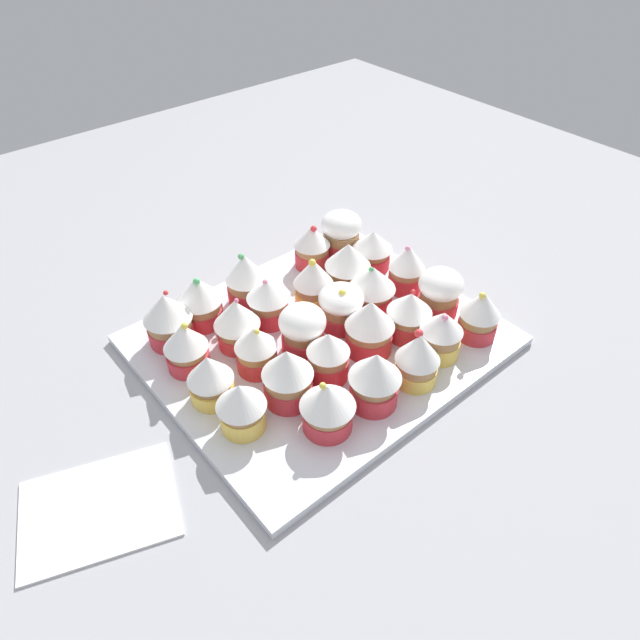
{
  "coord_description": "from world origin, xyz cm",
  "views": [
    {
      "loc": [
        36.96,
        43.81,
        54.05
      ],
      "look_at": [
        0.0,
        0.0,
        4.2
      ],
      "focal_mm": 32.06,
      "sensor_mm": 36.0,
      "label": 1
    }
  ],
  "objects_px": {
    "cupcake_5": "(372,249)",
    "cupcake_14": "(303,329)",
    "cupcake_12": "(372,287)",
    "cupcake_8": "(268,300)",
    "cupcake_21": "(288,375)",
    "cupcake_6": "(348,264)",
    "cupcake_23": "(480,314)",
    "cupcake_19": "(370,326)",
    "cupcake_3": "(200,300)",
    "cupcake_22": "(241,405)",
    "cupcake_20": "(328,355)",
    "cupcake_10": "(186,346)",
    "cupcake_0": "(341,233)",
    "napkin": "(99,507)",
    "cupcake_9": "(237,322)",
    "cupcake_1": "(312,246)",
    "cupcake_25": "(418,358)",
    "cupcake_16": "(212,380)",
    "cupcake_24": "(441,334)",
    "cupcake_2": "(246,279)",
    "cupcake_18": "(409,314)",
    "cupcake_27": "(328,406)",
    "cupcake_17": "(440,291)",
    "cupcake_11": "(406,267)",
    "cupcake_4": "(168,318)",
    "cupcake_13": "(343,308)",
    "cupcake_15": "(256,348)",
    "cupcake_7": "(313,281)",
    "baking_tray": "(320,340)"
  },
  "relations": [
    {
      "from": "cupcake_5",
      "to": "cupcake_14",
      "type": "height_order",
      "value": "cupcake_14"
    },
    {
      "from": "cupcake_13",
      "to": "cupcake_2",
      "type": "bearing_deg",
      "value": -61.83
    },
    {
      "from": "cupcake_2",
      "to": "cupcake_5",
      "type": "bearing_deg",
      "value": 165.53
    },
    {
      "from": "cupcake_8",
      "to": "cupcake_6",
      "type": "bearing_deg",
      "value": 175.26
    },
    {
      "from": "cupcake_19",
      "to": "cupcake_21",
      "type": "bearing_deg",
      "value": 0.16
    },
    {
      "from": "cupcake_6",
      "to": "cupcake_23",
      "type": "distance_m",
      "value": 0.2
    },
    {
      "from": "cupcake_11",
      "to": "cupcake_20",
      "type": "relative_size",
      "value": 1.09
    },
    {
      "from": "cupcake_3",
      "to": "cupcake_16",
      "type": "height_order",
      "value": "cupcake_3"
    },
    {
      "from": "cupcake_4",
      "to": "cupcake_27",
      "type": "distance_m",
      "value": 0.25
    },
    {
      "from": "cupcake_18",
      "to": "cupcake_23",
      "type": "relative_size",
      "value": 0.94
    },
    {
      "from": "cupcake_16",
      "to": "cupcake_19",
      "type": "xyz_separation_m",
      "value": [
        -0.2,
        0.05,
        0.01
      ]
    },
    {
      "from": "cupcake_22",
      "to": "cupcake_23",
      "type": "bearing_deg",
      "value": 167.37
    },
    {
      "from": "cupcake_3",
      "to": "cupcake_10",
      "type": "distance_m",
      "value": 0.09
    },
    {
      "from": "cupcake_21",
      "to": "cupcake_27",
      "type": "bearing_deg",
      "value": 97.02
    },
    {
      "from": "cupcake_4",
      "to": "cupcake_17",
      "type": "xyz_separation_m",
      "value": [
        -0.32,
        0.19,
        -0.0
      ]
    },
    {
      "from": "cupcake_8",
      "to": "cupcake_21",
      "type": "height_order",
      "value": "cupcake_21"
    },
    {
      "from": "cupcake_8",
      "to": "cupcake_18",
      "type": "distance_m",
      "value": 0.19
    },
    {
      "from": "cupcake_5",
      "to": "cupcake_12",
      "type": "xyz_separation_m",
      "value": [
        0.07,
        0.07,
        0.0
      ]
    },
    {
      "from": "cupcake_15",
      "to": "cupcake_20",
      "type": "relative_size",
      "value": 1.0
    },
    {
      "from": "cupcake_18",
      "to": "cupcake_15",
      "type": "bearing_deg",
      "value": -21.95
    },
    {
      "from": "cupcake_4",
      "to": "cupcake_17",
      "type": "distance_m",
      "value": 0.37
    },
    {
      "from": "cupcake_14",
      "to": "cupcake_17",
      "type": "xyz_separation_m",
      "value": [
        -0.2,
        0.06,
        -0.0
      ]
    },
    {
      "from": "cupcake_9",
      "to": "cupcake_17",
      "type": "bearing_deg",
      "value": 153.79
    },
    {
      "from": "cupcake_3",
      "to": "cupcake_21",
      "type": "relative_size",
      "value": 0.99
    },
    {
      "from": "cupcake_10",
      "to": "cupcake_14",
      "type": "height_order",
      "value": "cupcake_10"
    },
    {
      "from": "baking_tray",
      "to": "cupcake_10",
      "type": "bearing_deg",
      "value": -21.75
    },
    {
      "from": "cupcake_12",
      "to": "cupcake_17",
      "type": "height_order",
      "value": "cupcake_12"
    },
    {
      "from": "cupcake_1",
      "to": "cupcake_25",
      "type": "xyz_separation_m",
      "value": [
        0.06,
        0.27,
        0.0
      ]
    },
    {
      "from": "cupcake_9",
      "to": "cupcake_14",
      "type": "xyz_separation_m",
      "value": [
        -0.06,
        0.06,
        -0.0
      ]
    },
    {
      "from": "cupcake_3",
      "to": "cupcake_22",
      "type": "bearing_deg",
      "value": 72.16
    },
    {
      "from": "cupcake_0",
      "to": "cupcake_24",
      "type": "relative_size",
      "value": 1.01
    },
    {
      "from": "cupcake_18",
      "to": "cupcake_24",
      "type": "xyz_separation_m",
      "value": [
        -0.0,
        0.05,
        0.0
      ]
    },
    {
      "from": "cupcake_15",
      "to": "cupcake_25",
      "type": "distance_m",
      "value": 0.2
    },
    {
      "from": "cupcake_5",
      "to": "cupcake_11",
      "type": "distance_m",
      "value": 0.07
    },
    {
      "from": "cupcake_20",
      "to": "cupcake_23",
      "type": "distance_m",
      "value": 0.22
    },
    {
      "from": "cupcake_12",
      "to": "cupcake_18",
      "type": "height_order",
      "value": "cupcake_12"
    },
    {
      "from": "cupcake_23",
      "to": "cupcake_24",
      "type": "xyz_separation_m",
      "value": [
        0.07,
        -0.01,
        -0.0
      ]
    },
    {
      "from": "cupcake_7",
      "to": "cupcake_3",
      "type": "bearing_deg",
      "value": -25.47
    },
    {
      "from": "cupcake_21",
      "to": "cupcake_12",
      "type": "bearing_deg",
      "value": -162.77
    },
    {
      "from": "cupcake_11",
      "to": "cupcake_19",
      "type": "distance_m",
      "value": 0.15
    },
    {
      "from": "cupcake_5",
      "to": "napkin",
      "type": "bearing_deg",
      "value": 13.05
    },
    {
      "from": "cupcake_2",
      "to": "cupcake_21",
      "type": "height_order",
      "value": "cupcake_2"
    },
    {
      "from": "cupcake_1",
      "to": "cupcake_4",
      "type": "height_order",
      "value": "cupcake_4"
    },
    {
      "from": "cupcake_18",
      "to": "cupcake_27",
      "type": "distance_m",
      "value": 0.19
    },
    {
      "from": "cupcake_0",
      "to": "napkin",
      "type": "distance_m",
      "value": 0.53
    },
    {
      "from": "cupcake_5",
      "to": "cupcake_19",
      "type": "relative_size",
      "value": 0.8
    },
    {
      "from": "cupcake_8",
      "to": "cupcake_19",
      "type": "height_order",
      "value": "cupcake_19"
    },
    {
      "from": "cupcake_3",
      "to": "cupcake_12",
      "type": "xyz_separation_m",
      "value": [
        -0.2,
        0.13,
        -0.0
      ]
    },
    {
      "from": "baking_tray",
      "to": "cupcake_22",
      "type": "height_order",
      "value": "cupcake_22"
    },
    {
      "from": "cupcake_5",
      "to": "cupcake_20",
      "type": "xyz_separation_m",
      "value": [
        0.21,
        0.13,
        0.0
      ]
    }
  ]
}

